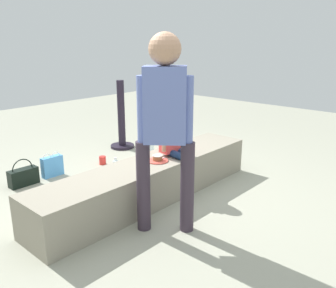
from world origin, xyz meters
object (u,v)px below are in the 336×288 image
(gift_bag, at_px, (52,166))
(party_cup_red, at_px, (103,160))
(water_bottle_near_gift, at_px, (116,166))
(water_bottle_far_side, at_px, (152,148))
(cake_plate, at_px, (158,159))
(adult_standing, at_px, (165,118))
(handbag_black_leather, at_px, (23,176))
(child_seated, at_px, (172,136))
(cake_box_white, at_px, (182,159))

(gift_bag, xyz_separation_m, party_cup_red, (0.67, -0.11, -0.07))
(water_bottle_near_gift, distance_m, water_bottle_far_side, 0.81)
(cake_plate, distance_m, party_cup_red, 1.35)
(gift_bag, distance_m, water_bottle_far_side, 1.43)
(adult_standing, xyz_separation_m, handbag_black_leather, (-0.36, 1.87, -0.90))
(child_seated, relative_size, handbag_black_leather, 1.49)
(adult_standing, distance_m, water_bottle_near_gift, 1.77)
(water_bottle_far_side, height_order, handbag_black_leather, handbag_black_leather)
(cake_box_white, height_order, handbag_black_leather, handbag_black_leather)
(gift_bag, height_order, party_cup_red, gift_bag)
(party_cup_red, relative_size, handbag_black_leather, 0.33)
(adult_standing, distance_m, cake_plate, 0.88)
(water_bottle_far_side, distance_m, party_cup_red, 0.75)
(child_seated, bearing_deg, party_cup_red, 89.13)
(water_bottle_near_gift, bearing_deg, child_seated, -85.72)
(cake_box_white, bearing_deg, cake_plate, -153.36)
(cake_plate, bearing_deg, cake_box_white, 26.64)
(water_bottle_near_gift, xyz_separation_m, handbag_black_leather, (-0.96, 0.47, 0.01))
(cake_box_white, distance_m, handbag_black_leather, 1.97)
(water_bottle_far_side, relative_size, party_cup_red, 2.20)
(child_seated, relative_size, cake_plate, 2.16)
(adult_standing, xyz_separation_m, water_bottle_near_gift, (0.61, 1.40, -0.91))
(cake_plate, bearing_deg, water_bottle_near_gift, 78.88)
(cake_plate, xyz_separation_m, water_bottle_near_gift, (0.18, 0.90, -0.34))
(adult_standing, relative_size, cake_plate, 7.41)
(cake_plate, xyz_separation_m, party_cup_red, (0.26, 1.27, -0.37))
(adult_standing, relative_size, party_cup_red, 15.30)
(child_seated, relative_size, cake_box_white, 1.80)
(adult_standing, height_order, party_cup_red, adult_standing)
(cake_plate, height_order, gift_bag, cake_plate)
(cake_plate, relative_size, gift_bag, 0.75)
(cake_plate, xyz_separation_m, handbag_black_leather, (-0.79, 1.37, -0.32))
(child_seated, height_order, water_bottle_near_gift, child_seated)
(child_seated, xyz_separation_m, cake_box_white, (0.73, 0.47, -0.55))
(gift_bag, bearing_deg, cake_plate, -73.27)
(gift_bag, relative_size, water_bottle_far_side, 1.25)
(gift_bag, relative_size, cake_box_white, 1.11)
(adult_standing, distance_m, gift_bag, 2.07)
(water_bottle_far_side, bearing_deg, cake_box_white, -89.99)
(adult_standing, height_order, gift_bag, adult_standing)
(child_seated, bearing_deg, handbag_black_leather, 127.45)
(water_bottle_near_gift, height_order, handbag_black_leather, handbag_black_leather)
(party_cup_red, xyz_separation_m, cake_box_white, (0.71, -0.78, 0.02))
(water_bottle_far_side, xyz_separation_m, handbag_black_leather, (-1.76, 0.31, -0.00))
(water_bottle_near_gift, bearing_deg, gift_bag, 140.81)
(water_bottle_near_gift, relative_size, water_bottle_far_side, 0.83)
(gift_bag, bearing_deg, water_bottle_far_side, -13.25)
(gift_bag, height_order, water_bottle_near_gift, gift_bag)
(cake_plate, relative_size, cake_box_white, 0.83)
(gift_bag, distance_m, party_cup_red, 0.69)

